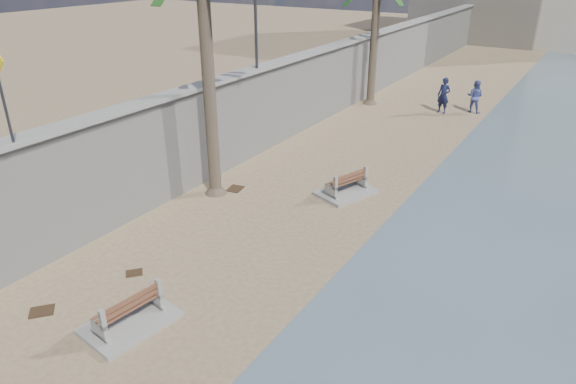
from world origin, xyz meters
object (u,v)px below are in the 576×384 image
at_px(bench_far, 346,184).
at_px(person_a, 444,93).
at_px(bench_near, 129,311).
at_px(person_b, 475,95).

distance_m(bench_far, person_a, 12.07).
relative_size(bench_near, bench_far, 0.93).
height_order(bench_near, person_b, person_b).
distance_m(bench_near, bench_far, 9.15).
xyz_separation_m(bench_far, person_b, (1.22, 13.05, 0.59)).
distance_m(bench_far, person_b, 13.12).
height_order(bench_far, person_b, person_b).
bearing_deg(bench_near, bench_far, 83.24).
relative_size(bench_far, person_b, 1.23).
xyz_separation_m(bench_far, person_a, (-0.17, 12.05, 0.72)).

